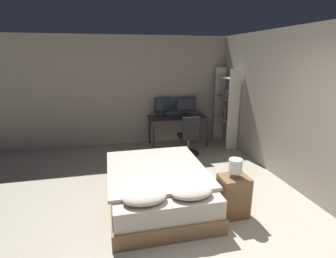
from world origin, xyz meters
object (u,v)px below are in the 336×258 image
Objects in this scene: monitor_left at (165,106)px; computer_mouse at (192,118)px; monitor_right at (187,105)px; bookshelf at (228,104)px; office_chair at (189,140)px; desk at (178,120)px; bedside_lamp at (235,166)px; keyboard at (181,119)px; nightstand at (233,196)px; bed at (158,186)px.

computer_mouse is at bearing -40.21° from monitor_left.
bookshelf reaches higher than monitor_right.
monitor_right is 1.20m from office_chair.
monitor_left is (-0.29, 0.24, 0.34)m from desk.
desk is 0.76× the size of bookshelf.
office_chair is at bearing 88.04° from bedside_lamp.
office_chair is 0.48× the size of bookshelf.
bookshelf is at bearing -1.87° from keyboard.
monitor_left is 1.58m from bookshelf.
bedside_lamp is 3.42m from monitor_right.
keyboard is (0.00, -0.24, 0.09)m from desk.
nightstand is 2.40m from office_chair.
monitor_right is 0.61m from keyboard.
nightstand is 3.17m from desk.
bookshelf reaches higher than computer_mouse.
bedside_lamp is at bearing -95.36° from monitor_right.
bookshelf is (1.49, -0.52, 0.08)m from monitor_left.
bed is at bearing -104.39° from monitor_left.
bookshelf is (1.20, -0.28, 0.42)m from desk.
nightstand is 3.47m from monitor_left.
office_chair is (0.05, -0.52, -0.38)m from keyboard.
monitor_left is 7.32× the size of computer_mouse.
monitor_right is 1.35× the size of keyboard.
computer_mouse is (0.28, 0.00, 0.01)m from keyboard.
bookshelf is at bearing -13.08° from desk.
desk is at bearing 90.00° from keyboard.
monitor_right reaches higher than bedside_lamp.
monitor_left is at bearing 109.08° from office_chair.
office_chair reaches higher than bedside_lamp.
desk is 0.81m from office_chair.
bookshelf reaches higher than nightstand.
bookshelf reaches higher than keyboard.
bookshelf is at bearing -19.29° from monitor_left.
desk is at bearing -140.11° from monitor_right.
monitor_left is at bearing 94.43° from bedside_lamp.
keyboard is 1.24m from bookshelf.
keyboard is (1.01, 2.34, 0.48)m from bed.
office_chair reaches higher than bed.
monitor_right is (0.58, 0.00, 0.00)m from monitor_left.
office_chair is (0.05, -0.75, -0.28)m from desk.
desk is 1.57× the size of office_chair.
monitor_right is at bearing 0.00° from monitor_left.
monitor_right reaches higher than nightstand.
bed is at bearing -118.97° from computer_mouse.
bookshelf is at bearing -29.83° from monitor_right.
bookshelf is at bearing 22.57° from office_chair.
monitor_right is at bearing 39.89° from desk.
monitor_right is (0.32, 3.39, 0.69)m from nightstand.
desk is at bearing 89.50° from bedside_lamp.
bedside_lamp is at bearing -90.50° from desk.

